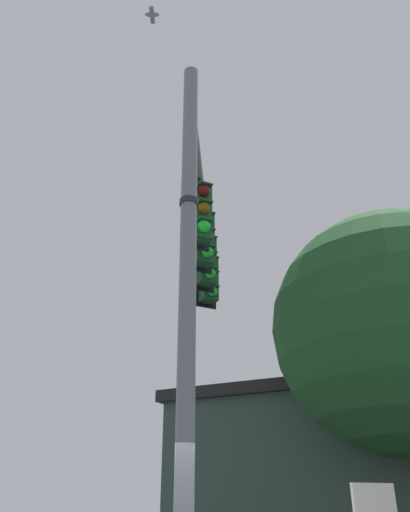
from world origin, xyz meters
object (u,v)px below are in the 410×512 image
Objects in this scene: street_name_sign at (191,213)px; bird_flying at (152,14)px; traffic_light_mid_inner at (203,239)px; traffic_light_arm_end at (209,279)px; traffic_light_mid_outer at (206,260)px; traffic_light_nearest_pole at (200,212)px.

bird_flying is (0.50, -0.75, 4.55)m from street_name_sign.
traffic_light_arm_end is (-0.96, -1.67, 0.00)m from traffic_light_mid_inner.
traffic_light_mid_inner reaches higher than street_name_sign.
traffic_light_mid_inner is 1.39× the size of street_name_sign.
traffic_light_mid_inner is 3.51× the size of bird_flying.
traffic_light_mid_outer is 4.80m from bird_flying.
traffic_light_mid_outer is at bearing -119.86° from traffic_light_mid_inner.
traffic_light_arm_end is 4.48m from street_name_sign.
traffic_light_nearest_pole is at bearing 60.14° from traffic_light_mid_outer.
street_name_sign is 2.53× the size of bird_flying.
traffic_light_mid_outer is 1.00× the size of traffic_light_arm_end.
bird_flying is at bearing 38.49° from traffic_light_mid_inner.
traffic_light_nearest_pole and traffic_light_mid_outer have the same top height.
street_name_sign is at bearing 59.89° from traffic_light_mid_inner.
traffic_light_mid_inner is at bearing -120.11° from street_name_sign.
traffic_light_arm_end is at bearing -119.86° from traffic_light_mid_inner.
bird_flying reaches higher than traffic_light_mid_inner.
traffic_light_mid_outer is (-0.48, -0.83, 0.00)m from traffic_light_mid_inner.
traffic_light_arm_end is 1.39× the size of street_name_sign.
traffic_light_mid_outer is at bearing -119.86° from traffic_light_nearest_pole.
bird_flying reaches higher than street_name_sign.
street_name_sign is 4.64m from bird_flying.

